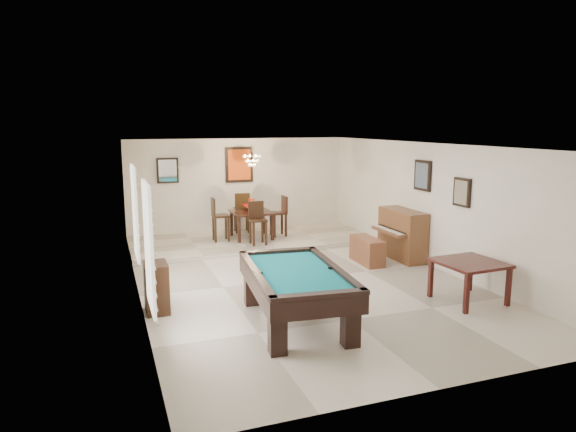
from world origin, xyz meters
TOP-DOWN VIEW (x-y plane):
  - ground_plane at (0.00, 0.00)m, footprint 6.00×9.00m
  - wall_back at (0.00, 4.50)m, footprint 6.00×0.04m
  - wall_front at (0.00, -4.50)m, footprint 6.00×0.04m
  - wall_left at (-3.00, 0.00)m, footprint 0.04×9.00m
  - wall_right at (3.00, 0.00)m, footprint 0.04×9.00m
  - ceiling at (0.00, 0.00)m, footprint 6.00×9.00m
  - dining_step at (0.00, 3.25)m, footprint 6.00×2.50m
  - window_left_front at (-2.97, -2.20)m, footprint 0.06×1.00m
  - window_left_rear at (-2.97, 0.60)m, footprint 0.06×1.00m
  - pool_table at (-0.85, -2.08)m, footprint 1.56×2.57m
  - square_table at (2.26, -2.17)m, footprint 1.07×1.07m
  - upright_piano at (2.61, 0.65)m, footprint 0.74×1.33m
  - piano_bench at (1.82, 0.58)m, footprint 0.43×1.02m
  - apothecary_chest at (-2.78, -0.86)m, footprint 0.36×0.54m
  - dining_table at (-0.00, 3.31)m, footprint 1.00×1.00m
  - flower_vase at (-0.00, 3.31)m, footprint 0.16×0.16m
  - dining_chair_south at (-0.05, 2.58)m, footprint 0.38×0.38m
  - dining_chair_north at (-0.05, 4.11)m, footprint 0.44×0.44m
  - dining_chair_west at (-0.80, 3.28)m, footprint 0.41×0.41m
  - dining_chair_east at (0.72, 3.33)m, footprint 0.38×0.38m
  - chandelier at (0.00, 3.20)m, footprint 0.44×0.44m
  - back_painting at (0.00, 4.46)m, footprint 0.75×0.06m
  - back_mirror at (-1.90, 4.46)m, footprint 0.55×0.06m
  - right_picture_upper at (2.96, 0.30)m, footprint 0.06×0.55m
  - right_picture_lower at (2.96, -1.00)m, footprint 0.06×0.45m

SIDE VIEW (x-z plane):
  - ground_plane at x=0.00m, z-range -0.02..0.00m
  - dining_step at x=0.00m, z-range 0.00..0.12m
  - piano_bench at x=1.82m, z-range 0.00..0.56m
  - square_table at x=2.26m, z-range 0.00..0.70m
  - apothecary_chest at x=-2.78m, z-range 0.00..0.81m
  - pool_table at x=-0.85m, z-range 0.00..0.82m
  - dining_table at x=0.00m, z-range 0.12..0.93m
  - upright_piano at x=2.61m, z-range 0.00..1.11m
  - dining_chair_south at x=-0.05m, z-range 0.12..1.15m
  - dining_chair_east at x=0.72m, z-range 0.12..1.15m
  - dining_chair_north at x=-0.05m, z-range 0.12..1.19m
  - dining_chair_west at x=-0.80m, z-range 0.12..1.20m
  - flower_vase at x=0.00m, z-range 0.93..1.16m
  - wall_back at x=0.00m, z-range 0.00..2.60m
  - wall_front at x=0.00m, z-range 0.00..2.60m
  - wall_left at x=-3.00m, z-range 0.00..2.60m
  - wall_right at x=3.00m, z-range 0.00..2.60m
  - window_left_front at x=-2.97m, z-range 0.55..2.25m
  - window_left_rear at x=-2.97m, z-range 0.55..2.25m
  - right_picture_lower at x=2.96m, z-range 1.42..1.98m
  - back_mirror at x=-1.90m, z-range 1.48..2.12m
  - back_painting at x=0.00m, z-range 1.42..2.38m
  - right_picture_upper at x=2.96m, z-range 1.57..2.23m
  - chandelier at x=0.00m, z-range 1.90..2.50m
  - ceiling at x=0.00m, z-range 2.58..2.62m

